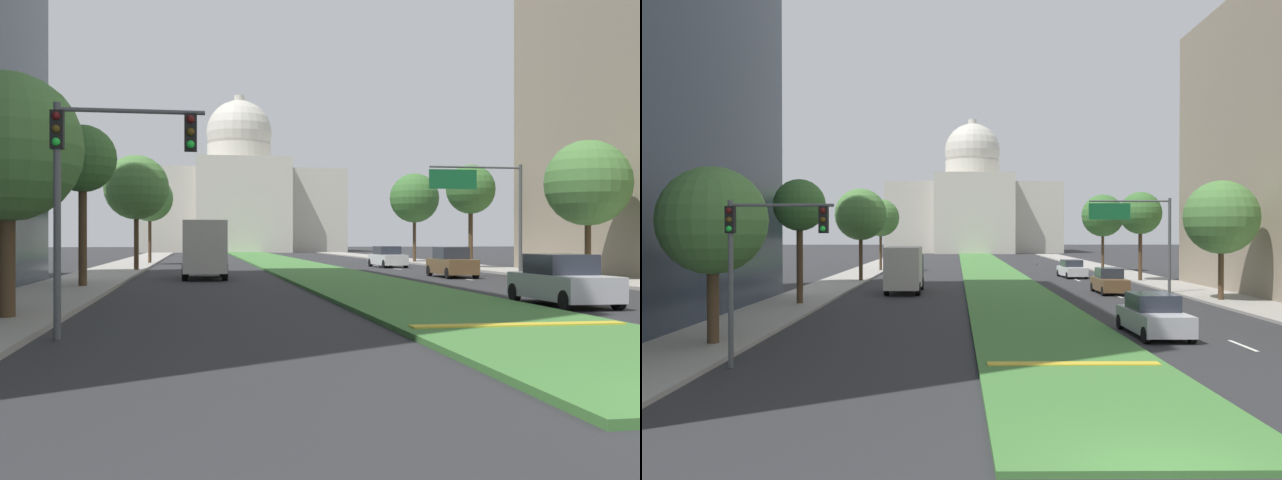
% 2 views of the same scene
% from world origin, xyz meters
% --- Properties ---
extents(ground_plane, '(281.26, 281.26, 0.00)m').
position_xyz_m(ground_plane, '(0.00, 63.92, 0.00)').
color(ground_plane, '#2B2B2D').
extents(grass_median, '(5.90, 115.06, 0.14)m').
position_xyz_m(grass_median, '(0.00, 57.53, 0.07)').
color(grass_median, '#427A38').
rests_on(grass_median, ground_plane).
extents(median_curb_nose, '(5.31, 0.50, 0.04)m').
position_xyz_m(median_curb_nose, '(0.00, 8.95, 0.16)').
color(median_curb_nose, gold).
rests_on(median_curb_nose, grass_median).
extents(lane_dashes_right, '(0.16, 62.99, 0.01)m').
position_xyz_m(lane_dashes_right, '(7.03, 45.96, 0.00)').
color(lane_dashes_right, silver).
rests_on(lane_dashes_right, ground_plane).
extents(sidewalk_left, '(4.00, 115.06, 0.15)m').
position_xyz_m(sidewalk_left, '(-13.10, 51.14, 0.07)').
color(sidewalk_left, '#9E9991').
rests_on(sidewalk_left, ground_plane).
extents(sidewalk_right, '(4.00, 115.06, 0.15)m').
position_xyz_m(sidewalk_right, '(13.10, 51.14, 0.07)').
color(sidewalk_right, '#9E9991').
rests_on(sidewalk_right, ground_plane).
extents(capitol_building, '(35.32, 27.14, 28.19)m').
position_xyz_m(capitol_building, '(0.00, 126.96, 9.18)').
color(capitol_building, beige).
rests_on(capitol_building, ground_plane).
extents(traffic_light_near_left, '(3.34, 0.35, 5.20)m').
position_xyz_m(traffic_light_near_left, '(-9.76, 9.15, 3.80)').
color(traffic_light_near_left, '#515456').
rests_on(traffic_light_near_left, ground_plane).
extents(overhead_guide_sign, '(5.58, 0.20, 6.50)m').
position_xyz_m(overhead_guide_sign, '(8.72, 32.65, 4.65)').
color(overhead_guide_sign, '#515456').
rests_on(overhead_guide_sign, ground_plane).
extents(street_tree_left_near, '(3.96, 3.96, 6.62)m').
position_xyz_m(street_tree_left_near, '(-12.53, 12.87, 4.61)').
color(street_tree_left_near, '#4C3823').
rests_on(street_tree_left_near, ground_plane).
extents(street_tree_left_mid, '(2.97, 2.97, 7.24)m').
position_xyz_m(street_tree_left_mid, '(-12.55, 26.24, 5.68)').
color(street_tree_left_mid, '#4C3823').
rests_on(street_tree_left_mid, ground_plane).
extents(street_tree_right_mid, '(4.44, 4.44, 7.32)m').
position_xyz_m(street_tree_right_mid, '(12.34, 27.89, 5.09)').
color(street_tree_right_mid, '#4C3823').
rests_on(street_tree_right_mid, ground_plane).
extents(street_tree_left_far, '(4.37, 4.37, 7.88)m').
position_xyz_m(street_tree_left_far, '(-11.62, 43.87, 5.68)').
color(street_tree_left_far, '#4C3823').
rests_on(street_tree_left_far, ground_plane).
extents(street_tree_right_far, '(3.57, 3.57, 7.60)m').
position_xyz_m(street_tree_right_far, '(11.94, 43.57, 5.78)').
color(street_tree_right_far, '#4C3823').
rests_on(street_tree_right_far, ground_plane).
extents(street_tree_left_distant, '(4.00, 4.00, 7.74)m').
position_xyz_m(street_tree_left_distant, '(-11.61, 58.33, 5.72)').
color(street_tree_left_distant, '#4C3823').
rests_on(street_tree_left_distant, ground_plane).
extents(street_tree_right_distant, '(4.52, 4.52, 8.23)m').
position_xyz_m(street_tree_right_distant, '(12.11, 58.28, 5.96)').
color(street_tree_right_distant, '#4C3823').
rests_on(street_tree_right_distant, ground_plane).
extents(sedan_lead_stopped, '(2.02, 4.56, 1.70)m').
position_xyz_m(sedan_lead_stopped, '(4.42, 15.31, 0.80)').
color(sedan_lead_stopped, '#BCBCC1').
rests_on(sedan_lead_stopped, ground_plane).
extents(sedan_midblock, '(1.83, 4.26, 1.75)m').
position_xyz_m(sedan_midblock, '(6.91, 33.37, 0.82)').
color(sedan_midblock, brown).
rests_on(sedan_midblock, ground_plane).
extents(sedan_distant, '(2.21, 4.63, 1.65)m').
position_xyz_m(sedan_distant, '(7.12, 48.86, 0.78)').
color(sedan_distant, silver).
rests_on(sedan_distant, ground_plane).
extents(box_truck_delivery, '(2.40, 6.40, 3.20)m').
position_xyz_m(box_truck_delivery, '(-7.17, 34.04, 1.68)').
color(box_truck_delivery, black).
rests_on(box_truck_delivery, ground_plane).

